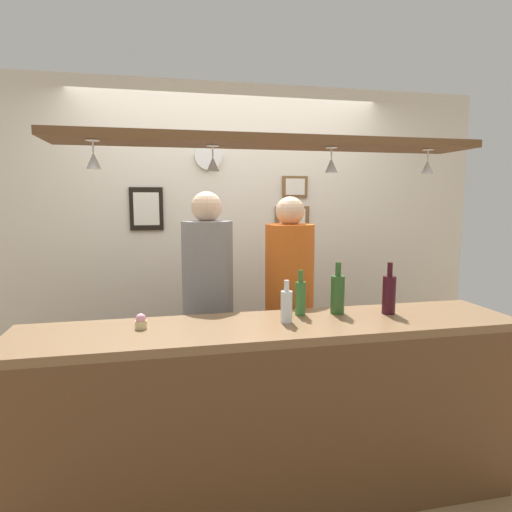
# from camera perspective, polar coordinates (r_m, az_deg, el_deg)

# --- Properties ---
(ground_plane) EXTENTS (8.00, 8.00, 0.00)m
(ground_plane) POSITION_cam_1_polar(r_m,az_deg,el_deg) (3.09, 0.44, -25.16)
(ground_plane) COLOR olive
(back_wall) EXTENTS (4.40, 0.06, 2.60)m
(back_wall) POSITION_cam_1_polar(r_m,az_deg,el_deg) (3.71, -3.30, 1.74)
(back_wall) COLOR silver
(back_wall) RESTS_ON ground_plane
(bar_counter) EXTENTS (2.70, 0.55, 1.01)m
(bar_counter) POSITION_cam_1_polar(r_m,az_deg,el_deg) (2.34, 3.32, -17.55)
(bar_counter) COLOR brown
(bar_counter) RESTS_ON ground_plane
(overhead_glass_rack) EXTENTS (2.20, 0.36, 0.04)m
(overhead_glass_rack) POSITION_cam_1_polar(r_m,az_deg,el_deg) (2.33, 2.17, 14.62)
(overhead_glass_rack) COLOR brown
(hanging_wineglass_far_left) EXTENTS (0.07, 0.07, 0.13)m
(hanging_wineglass_far_left) POSITION_cam_1_polar(r_m,az_deg,el_deg) (2.20, -20.40, 11.67)
(hanging_wineglass_far_left) COLOR silver
(hanging_wineglass_far_left) RESTS_ON overhead_glass_rack
(hanging_wineglass_left) EXTENTS (0.07, 0.07, 0.13)m
(hanging_wineglass_left) POSITION_cam_1_polar(r_m,az_deg,el_deg) (2.29, -5.64, 11.92)
(hanging_wineglass_left) COLOR silver
(hanging_wineglass_left) RESTS_ON overhead_glass_rack
(hanging_wineglass_center_left) EXTENTS (0.07, 0.07, 0.13)m
(hanging_wineglass_center_left) POSITION_cam_1_polar(r_m,az_deg,el_deg) (2.39, 9.77, 11.65)
(hanging_wineglass_center_left) COLOR silver
(hanging_wineglass_center_left) RESTS_ON overhead_glass_rack
(hanging_wineglass_center) EXTENTS (0.07, 0.07, 0.13)m
(hanging_wineglass_center) POSITION_cam_1_polar(r_m,az_deg,el_deg) (2.63, 21.42, 10.86)
(hanging_wineglass_center) COLOR silver
(hanging_wineglass_center) RESTS_ON overhead_glass_rack
(person_left_grey_shirt) EXTENTS (0.34, 0.34, 1.72)m
(person_left_grey_shirt) POSITION_cam_1_polar(r_m,az_deg,el_deg) (2.97, -6.29, -4.87)
(person_left_grey_shirt) COLOR #2D334C
(person_left_grey_shirt) RESTS_ON ground_plane
(person_middle_orange_shirt) EXTENTS (0.34, 0.34, 1.68)m
(person_middle_orange_shirt) POSITION_cam_1_polar(r_m,az_deg,el_deg) (3.08, 4.36, -4.78)
(person_middle_orange_shirt) COLOR #2D334C
(person_middle_orange_shirt) RESTS_ON ground_plane
(bottle_champagne_green) EXTENTS (0.08, 0.08, 0.30)m
(bottle_champagne_green) POSITION_cam_1_polar(r_m,az_deg,el_deg) (2.58, 10.58, -4.80)
(bottle_champagne_green) COLOR #2D5623
(bottle_champagne_green) RESTS_ON bar_counter
(bottle_beer_green_import) EXTENTS (0.06, 0.06, 0.26)m
(bottle_beer_green_import) POSITION_cam_1_polar(r_m,az_deg,el_deg) (2.52, 5.81, -5.34)
(bottle_beer_green_import) COLOR #336B2D
(bottle_beer_green_import) RESTS_ON bar_counter
(bottle_soda_clear) EXTENTS (0.06, 0.06, 0.23)m
(bottle_soda_clear) POSITION_cam_1_polar(r_m,az_deg,el_deg) (2.37, 3.99, -6.44)
(bottle_soda_clear) COLOR silver
(bottle_soda_clear) RESTS_ON bar_counter
(bottle_wine_dark_red) EXTENTS (0.08, 0.08, 0.30)m
(bottle_wine_dark_red) POSITION_cam_1_polar(r_m,az_deg,el_deg) (2.64, 16.94, -4.71)
(bottle_wine_dark_red) COLOR #380F19
(bottle_wine_dark_red) RESTS_ON bar_counter
(cupcake) EXTENTS (0.06, 0.06, 0.08)m
(cupcake) POSITION_cam_1_polar(r_m,az_deg,el_deg) (2.34, -14.76, -8.27)
(cupcake) COLOR beige
(cupcake) RESTS_ON bar_counter
(picture_frame_caricature) EXTENTS (0.26, 0.02, 0.34)m
(picture_frame_caricature) POSITION_cam_1_polar(r_m,az_deg,el_deg) (3.60, -14.08, 5.98)
(picture_frame_caricature) COLOR black
(picture_frame_caricature) RESTS_ON back_wall
(picture_frame_lower_pair) EXTENTS (0.30, 0.02, 0.18)m
(picture_frame_lower_pair) POSITION_cam_1_polar(r_m,az_deg,el_deg) (3.77, 4.74, 5.10)
(picture_frame_lower_pair) COLOR brown
(picture_frame_lower_pair) RESTS_ON back_wall
(picture_frame_upper_small) EXTENTS (0.22, 0.02, 0.18)m
(picture_frame_upper_small) POSITION_cam_1_polar(r_m,az_deg,el_deg) (3.77, 5.09, 8.97)
(picture_frame_upper_small) COLOR brown
(picture_frame_upper_small) RESTS_ON back_wall
(wall_clock) EXTENTS (0.22, 0.03, 0.22)m
(wall_clock) POSITION_cam_1_polar(r_m,az_deg,el_deg) (3.63, -6.21, 12.81)
(wall_clock) COLOR white
(wall_clock) RESTS_ON back_wall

